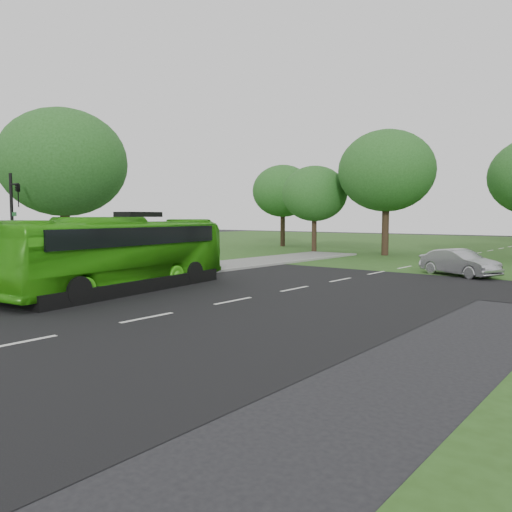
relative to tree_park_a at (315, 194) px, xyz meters
The scene contains 9 objects.
ground 28.91m from the tree_park_a, 65.78° to the right, with size 160.00×160.00×0.00m, color black.
street_surfaces 12.81m from the tree_park_a, 15.76° to the right, with size 120.00×120.00×0.15m.
tree_park_a is the anchor object (origin of this frame).
tree_park_b 6.72m from the tree_park_a, ahead, with size 7.72×7.72×10.12m.
tree_park_f 9.16m from the tree_park_a, 143.79° to the left, with size 6.45×6.45×8.61m.
tree_side_near 23.48m from the tree_park_a, 91.61° to the right, with size 6.60×6.60×8.78m.
bus 25.92m from the tree_park_a, 76.10° to the right, with size 2.62×11.21×3.12m, color #3AB115.
sedan 19.33m from the tree_park_a, 33.61° to the right, with size 1.50×4.30×1.42m, color #9E9EA3.
traffic_light 27.21m from the tree_park_a, 87.20° to the right, with size 0.81×0.23×5.08m.
Camera 1 is at (12.19, -11.69, 3.12)m, focal length 35.00 mm.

